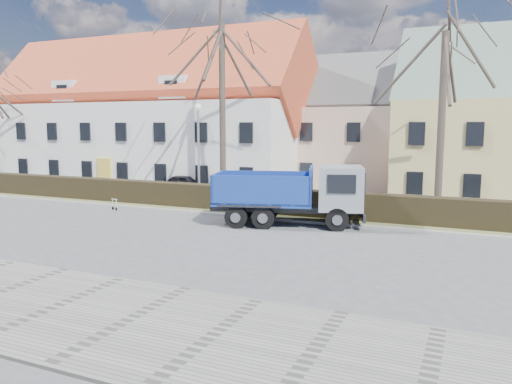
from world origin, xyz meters
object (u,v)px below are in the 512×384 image
at_px(cart_frame, 112,203).
at_px(streetlight, 199,155).
at_px(dump_truck, 283,194).
at_px(parked_car_a, 187,184).

bearing_deg(cart_frame, streetlight, 41.55).
relative_size(dump_truck, cart_frame, 9.35).
relative_size(streetlight, parked_car_a, 1.54).
height_order(dump_truck, streetlight, streetlight).
bearing_deg(streetlight, dump_truck, -26.85).
distance_m(cart_frame, parked_car_a, 7.22).
bearing_deg(parked_car_a, cart_frame, -174.33).
bearing_deg(streetlight, parked_car_a, 129.34).
bearing_deg(parked_car_a, streetlight, -132.56).
relative_size(dump_truck, streetlight, 1.21).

